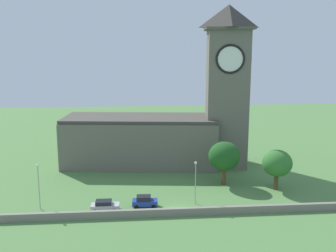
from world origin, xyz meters
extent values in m
plane|color=#517F42|center=(0.00, 15.00, 0.00)|extent=(200.00, 200.00, 0.00)
cube|color=#666056|center=(-5.17, 26.06, 4.97)|extent=(34.27, 16.66, 9.95)
cube|color=#47433C|center=(-5.17, 26.06, 10.30)|extent=(34.15, 15.63, 0.70)
cube|color=#666056|center=(13.32, 23.89, 14.46)|extent=(9.39, 9.39, 28.93)
cube|color=#4F4B43|center=(13.32, 23.89, 29.18)|extent=(10.90, 10.90, 0.50)
pyramid|color=#38352F|center=(13.32, 23.89, 31.76)|extent=(9.86, 9.86, 4.66)
cylinder|color=white|center=(12.82, 19.63, 23.14)|extent=(5.39, 0.75, 5.42)
torus|color=black|center=(12.82, 19.63, 23.14)|extent=(5.92, 1.17, 5.90)
cylinder|color=white|center=(17.58, 23.39, 23.14)|extent=(0.75, 5.39, 5.42)
torus|color=black|center=(17.58, 23.39, 23.14)|extent=(1.17, 5.92, 5.90)
cube|color=gray|center=(0.00, -2.31, 0.61)|extent=(53.78, 0.70, 1.22)
cube|color=silver|center=(-11.31, 0.58, 0.70)|extent=(4.49, 1.97, 0.78)
cube|color=#1E232B|center=(-11.53, 0.58, 1.40)|extent=(2.52, 1.71, 0.62)
cylinder|color=black|center=(-9.78, 1.51, 0.31)|extent=(0.63, 0.35, 0.62)
cylinder|color=black|center=(-9.81, -0.40, 0.31)|extent=(0.63, 0.35, 0.62)
cylinder|color=black|center=(-12.81, 1.55, 0.31)|extent=(0.63, 0.35, 0.62)
cylinder|color=black|center=(-12.84, -0.35, 0.31)|extent=(0.63, 0.35, 0.62)
cube|color=#233D9E|center=(-5.00, 1.46, 0.79)|extent=(4.15, 2.03, 0.88)
cube|color=#1E232B|center=(-5.20, 1.47, 1.58)|extent=(2.35, 1.72, 0.70)
cylinder|color=black|center=(-3.57, 2.30, 0.35)|extent=(0.72, 0.36, 0.70)
cylinder|color=black|center=(-3.66, 0.48, 0.35)|extent=(0.72, 0.36, 0.70)
cylinder|color=black|center=(-6.33, 2.44, 0.35)|extent=(0.72, 0.36, 0.70)
cylinder|color=black|center=(-6.42, 0.62, 0.35)|extent=(0.72, 0.36, 0.70)
cylinder|color=#9EA0A5|center=(-21.73, 2.16, 3.52)|extent=(0.14, 0.14, 7.04)
sphere|color=#F4EFCC|center=(-21.73, 2.16, 7.26)|extent=(0.44, 0.44, 0.44)
cylinder|color=#9EA0A5|center=(3.32, 2.23, 3.39)|extent=(0.14, 0.14, 6.79)
sphere|color=#F4EFCC|center=(3.32, 2.23, 7.01)|extent=(0.44, 0.44, 0.44)
cylinder|color=brown|center=(19.00, 7.57, 1.48)|extent=(0.75, 0.75, 2.96)
ellipsoid|color=#33702D|center=(19.00, 7.57, 4.97)|extent=(5.36, 5.36, 4.83)
cylinder|color=brown|center=(10.14, 11.16, 1.66)|extent=(0.83, 0.83, 3.32)
ellipsoid|color=#1E511E|center=(10.14, 11.16, 5.54)|extent=(5.92, 5.92, 5.33)
camera|label=1|loc=(-6.57, -58.89, 25.34)|focal=42.31mm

